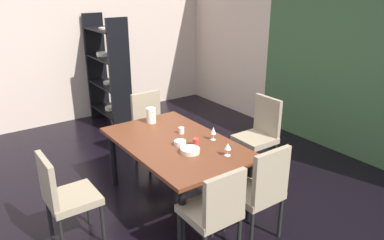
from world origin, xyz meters
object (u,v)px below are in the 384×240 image
at_px(chair_right_near, 215,209).
at_px(chair_right_far, 260,189).
at_px(chair_head_near, 64,195).
at_px(wine_glass_rear, 213,131).
at_px(serving_bowl_west, 180,143).
at_px(serving_bowl_center, 190,151).
at_px(cup_left, 181,130).
at_px(chair_head_far, 260,132).
at_px(cup_north, 196,142).
at_px(pitcher_right, 151,115).
at_px(wine_glass_front, 228,147).
at_px(display_shelf, 108,72).
at_px(dining_table, 176,148).
at_px(chair_left_far, 151,124).

xyz_separation_m(chair_right_near, chair_right_far, (0.01, 0.53, 0.02)).
xyz_separation_m(chair_head_near, chair_right_near, (0.97, 0.97, -0.00)).
distance_m(wine_glass_rear, serving_bowl_west, 0.39).
bearing_deg(serving_bowl_center, cup_left, 156.03).
distance_m(chair_head_far, cup_left, 1.10).
height_order(chair_right_far, serving_bowl_west, chair_right_far).
relative_size(cup_north, pitcher_right, 0.41).
xyz_separation_m(chair_head_near, serving_bowl_west, (0.06, 1.23, 0.21)).
bearing_deg(wine_glass_front, display_shelf, 176.99).
relative_size(chair_head_near, chair_right_near, 1.01).
relative_size(dining_table, cup_left, 23.29).
xyz_separation_m(chair_left_far, cup_left, (0.86, -0.09, 0.22)).
bearing_deg(display_shelf, chair_head_near, -30.97).
xyz_separation_m(chair_right_far, wine_glass_rear, (-0.82, 0.09, 0.28)).
height_order(serving_bowl_west, pitcher_right, pitcher_right).
bearing_deg(wine_glass_rear, chair_head_far, 100.22).
bearing_deg(chair_left_far, chair_right_far, 90.00).
bearing_deg(dining_table, chair_left_far, 165.36).
distance_m(wine_glass_rear, cup_north, 0.25).
bearing_deg(chair_left_far, display_shelf, -94.76).
relative_size(chair_head_far, serving_bowl_west, 7.85).
bearing_deg(cup_left, wine_glass_front, 4.26).
bearing_deg(chair_head_near, wine_glass_rear, 84.56).
relative_size(serving_bowl_center, cup_left, 2.73).
distance_m(dining_table, cup_left, 0.26).
bearing_deg(pitcher_right, chair_head_near, -62.16).
xyz_separation_m(wine_glass_front, cup_north, (-0.38, -0.11, -0.06)).
distance_m(chair_left_far, wine_glass_rear, 1.25).
relative_size(chair_right_far, chair_left_far, 1.03).
xyz_separation_m(chair_head_near, serving_bowl_center, (0.27, 1.21, 0.21)).
relative_size(chair_right_near, pitcher_right, 4.91).
xyz_separation_m(chair_head_near, display_shelf, (-2.74, 1.64, 0.38)).
relative_size(chair_head_near, serving_bowl_west, 7.40).
relative_size(cup_left, pitcher_right, 0.39).
bearing_deg(serving_bowl_west, chair_right_far, 16.73).
bearing_deg(chair_head_far, display_shelf, 17.07).
bearing_deg(serving_bowl_center, chair_left_far, 167.48).
relative_size(chair_right_near, serving_bowl_west, 7.31).
bearing_deg(chair_head_near, serving_bowl_center, 77.30).
bearing_deg(serving_bowl_center, chair_right_far, 22.82).
xyz_separation_m(chair_left_far, cup_north, (1.22, -0.15, 0.22)).
distance_m(chair_head_far, serving_bowl_center, 1.32).
xyz_separation_m(wine_glass_rear, cup_left, (-0.35, -0.18, -0.07)).
distance_m(chair_left_far, cup_left, 0.90).
bearing_deg(cup_north, serving_bowl_center, -53.92).
bearing_deg(cup_left, dining_table, -49.37).
distance_m(wine_glass_front, wine_glass_rear, 0.41).
relative_size(wine_glass_rear, cup_north, 1.90).
relative_size(wine_glass_front, wine_glass_rear, 0.92).
relative_size(dining_table, wine_glass_front, 12.39).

